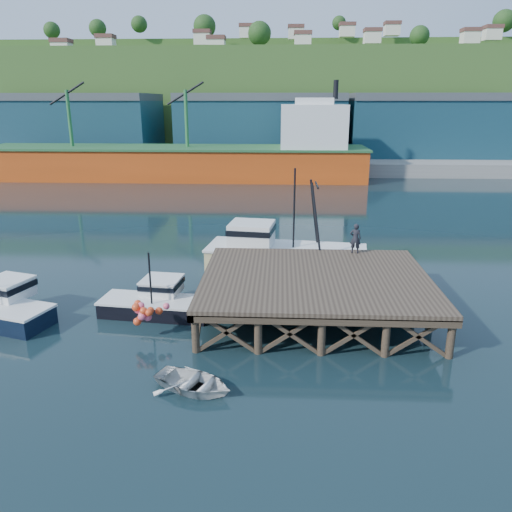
# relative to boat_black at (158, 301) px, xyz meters

# --- Properties ---
(ground) EXTENTS (300.00, 300.00, 0.00)m
(ground) POSITION_rel_boat_black_xyz_m (2.98, 0.42, -0.67)
(ground) COLOR black
(ground) RESTS_ON ground
(wharf) EXTENTS (12.00, 10.00, 2.62)m
(wharf) POSITION_rel_boat_black_xyz_m (8.48, 0.23, 1.27)
(wharf) COLOR brown
(wharf) RESTS_ON ground
(far_quay) EXTENTS (160.00, 40.00, 2.00)m
(far_quay) POSITION_rel_boat_black_xyz_m (2.98, 70.42, 0.33)
(far_quay) COLOR gray
(far_quay) RESTS_ON ground
(warehouse_left) EXTENTS (32.00, 16.00, 9.00)m
(warehouse_left) POSITION_rel_boat_black_xyz_m (-32.02, 65.42, 5.83)
(warehouse_left) COLOR #173F4E
(warehouse_left) RESTS_ON far_quay
(warehouse_mid) EXTENTS (28.00, 16.00, 9.00)m
(warehouse_mid) POSITION_rel_boat_black_xyz_m (2.98, 65.42, 5.83)
(warehouse_mid) COLOR #173F4E
(warehouse_mid) RESTS_ON far_quay
(warehouse_right) EXTENTS (30.00, 16.00, 9.00)m
(warehouse_right) POSITION_rel_boat_black_xyz_m (32.98, 65.42, 5.83)
(warehouse_right) COLOR #173F4E
(warehouse_right) RESTS_ON far_quay
(cargo_ship) EXTENTS (55.50, 10.00, 13.75)m
(cargo_ship) POSITION_rel_boat_black_xyz_m (-5.48, 48.42, 2.64)
(cargo_ship) COLOR #D04813
(cargo_ship) RESTS_ON ground
(hillside) EXTENTS (220.00, 50.00, 22.00)m
(hillside) POSITION_rel_boat_black_xyz_m (2.98, 100.42, 10.33)
(hillside) COLOR #2D511E
(hillside) RESTS_ON ground
(boat_black) EXTENTS (6.14, 5.12, 3.67)m
(boat_black) POSITION_rel_boat_black_xyz_m (0.00, 0.00, 0.00)
(boat_black) COLOR black
(boat_black) RESTS_ON ground
(trawler) EXTENTS (10.82, 5.10, 6.97)m
(trawler) POSITION_rel_boat_black_xyz_m (6.74, 6.92, 0.76)
(trawler) COLOR beige
(trawler) RESTS_ON ground
(dinghy) EXTENTS (3.97, 3.48, 0.69)m
(dinghy) POSITION_rel_boat_black_xyz_m (3.21, -7.44, -0.33)
(dinghy) COLOR silver
(dinghy) RESTS_ON ground
(dockworker) EXTENTS (0.75, 0.57, 1.84)m
(dockworker) POSITION_rel_boat_black_xyz_m (11.12, 4.73, 2.37)
(dockworker) COLOR black
(dockworker) RESTS_ON wharf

